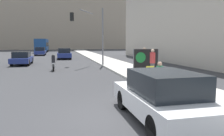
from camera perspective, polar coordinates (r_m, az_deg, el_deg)
name	(u,v)px	position (r m, az deg, el deg)	size (l,w,h in m)	color
ground_plane	(122,116)	(6.91, 2.76, -12.46)	(160.00, 160.00, 0.00)	#38383A
sidewalk_curb	(116,65)	(22.09, 1.12, 0.92)	(3.15, 90.00, 0.14)	beige
building_backdrop_far	(58,2)	(83.39, -13.95, 16.38)	(52.00, 12.00, 33.39)	gray
building_backdrop_right	(208,4)	(28.59, 23.76, 15.10)	(10.00, 32.00, 13.51)	#BCB2A3
seated_protester	(160,73)	(10.71, 12.42, -1.40)	(0.93, 0.77, 1.22)	#474C56
jogger_on_sidewalk	(152,62)	(13.95, 10.53, 1.43)	(0.34, 0.34, 1.74)	#424247
pedestrian_behind	(144,60)	(15.03, 8.38, 1.96)	(0.34, 0.34, 1.80)	#424247
protest_banner	(146,61)	(14.89, 8.81, 1.84)	(1.83, 0.06, 1.70)	slate
traffic_light_pole	(90,27)	(21.92, -5.64, 10.73)	(3.12, 2.89, 5.43)	slate
parked_car_curbside	(163,96)	(6.51, 13.18, -7.19)	(1.84, 4.17, 1.45)	white
car_on_road_nearest	(22,58)	(24.37, -22.46, 2.41)	(1.76, 4.44, 1.36)	navy
car_on_road_midblock	(64,54)	(31.43, -12.39, 3.70)	(1.86, 4.50, 1.51)	navy
car_on_road_distant	(40,51)	(41.57, -18.21, 4.17)	(1.78, 4.65, 1.47)	navy
city_bus_on_road	(42,45)	(55.15, -17.81, 5.81)	(2.54, 11.21, 3.12)	navy
motorcycle_on_road	(53,64)	(18.50, -15.05, 1.10)	(0.28, 2.11, 1.31)	white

